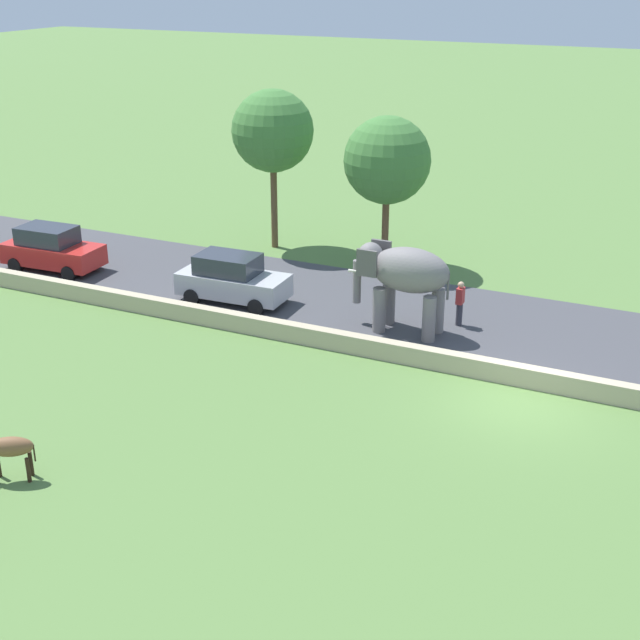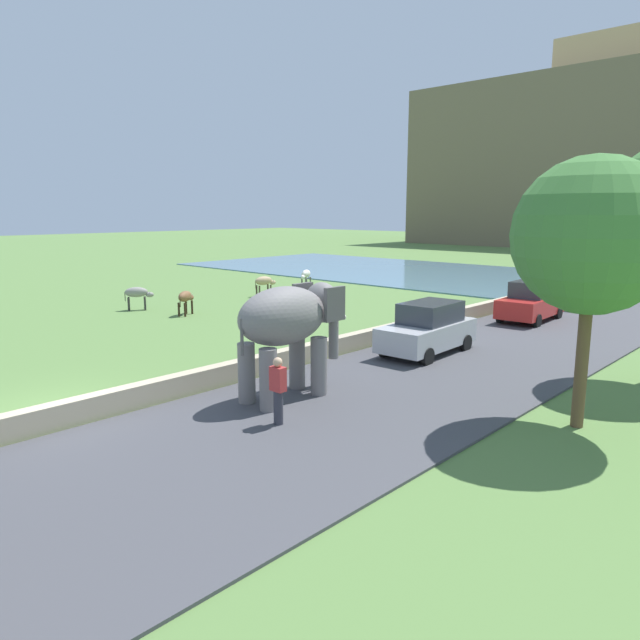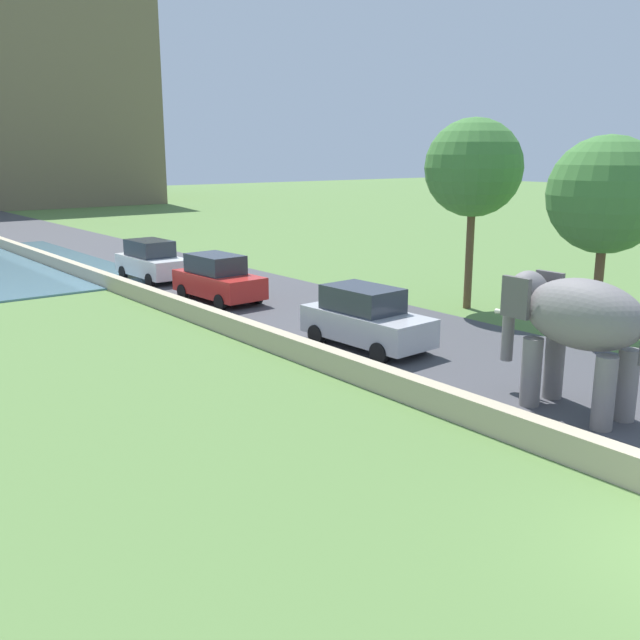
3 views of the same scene
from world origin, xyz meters
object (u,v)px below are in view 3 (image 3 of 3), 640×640
car_silver (366,318)px  car_red (218,279)px  elephant (573,322)px  car_white (152,261)px

car_silver → car_red: (-0.00, 8.34, 0.00)m
elephant → car_white: elephant is taller
elephant → car_red: bearing=90.0°
elephant → car_white: size_ratio=0.86×
car_red → car_white: same height
car_silver → car_red: size_ratio=1.00×
car_red → car_white: (0.00, 5.71, 0.00)m
elephant → car_red: size_ratio=0.85×
elephant → car_red: 14.94m
car_red → car_white: size_ratio=1.01×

